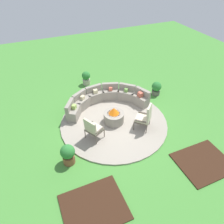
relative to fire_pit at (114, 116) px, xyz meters
name	(u,v)px	position (x,y,z in m)	size (l,w,h in m)	color
ground_plane	(114,123)	(0.00, 0.00, -0.35)	(24.00, 24.00, 0.00)	#478C38
patio_circle	(114,122)	(0.00, 0.00, -0.32)	(4.63, 4.63, 0.06)	#9E9384
mulch_bed_left	(94,207)	(-2.08, -3.26, -0.33)	(1.87, 1.57, 0.04)	#382114
mulch_bed_right	(203,162)	(2.08, -3.26, -0.33)	(1.87, 1.57, 0.04)	#382114
fire_pit	(114,116)	(0.00, 0.00, 0.00)	(0.88, 0.88, 0.75)	gray
curved_stone_bench	(105,99)	(0.14, 1.34, 0.03)	(3.94, 1.86, 0.80)	gray
lounge_chair_front_left	(93,128)	(-1.16, -0.61, 0.26)	(0.77, 0.81, 1.06)	brown
lounge_chair_front_right	(145,117)	(1.01, -0.85, 0.29)	(0.84, 0.87, 1.17)	brown
potted_plant_0	(68,154)	(-2.33, -1.34, 0.10)	(0.51, 0.51, 0.82)	brown
potted_plant_1	(86,78)	(-0.08, 3.60, 0.06)	(0.45, 0.45, 0.76)	#A89E8E
potted_plant_2	(86,78)	(-0.10, 3.60, 0.01)	(0.37, 0.37, 0.67)	brown
potted_plant_3	(156,88)	(2.91, 1.19, 0.03)	(0.49, 0.49, 0.72)	#605B56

